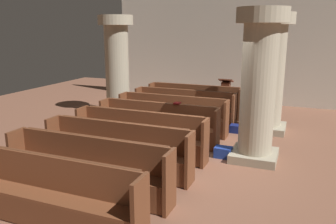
{
  "coord_description": "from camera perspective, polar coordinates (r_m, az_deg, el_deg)",
  "views": [
    {
      "loc": [
        2.21,
        -6.85,
        2.75
      ],
      "look_at": [
        -0.83,
        0.72,
        0.75
      ],
      "focal_mm": 36.46,
      "sensor_mm": 36.0,
      "label": 1
    }
  ],
  "objects": [
    {
      "name": "pillar_far_side",
      "position": [
        11.08,
        -8.52,
        7.92
      ],
      "size": [
        1.09,
        1.09,
        3.16
      ],
      "color": "#9F967E",
      "rests_on": "ground"
    },
    {
      "name": "kneeler_box_navy",
      "position": [
        9.46,
        11.38,
        -2.75
      ],
      "size": [
        0.34,
        0.28,
        0.21
      ],
      "primitive_type": "cube",
      "color": "navy",
      "rests_on": "ground"
    },
    {
      "name": "pew_row_2",
      "position": [
        9.26,
        0.73,
        -0.18
      ],
      "size": [
        3.04,
        0.47,
        0.98
      ],
      "color": "brown",
      "rests_on": "ground"
    },
    {
      "name": "pew_row_1",
      "position": [
        10.16,
        2.74,
        1.06
      ],
      "size": [
        3.04,
        0.46,
        0.98
      ],
      "color": "brown",
      "rests_on": "ground"
    },
    {
      "name": "pillar_aisle_side",
      "position": [
        9.52,
        16.69,
        6.56
      ],
      "size": [
        1.09,
        1.09,
        3.16
      ],
      "color": "#9F967E",
      "rests_on": "ground"
    },
    {
      "name": "pew_row_4",
      "position": [
        7.53,
        -4.7,
        -3.54
      ],
      "size": [
        3.04,
        0.46,
        0.98
      ],
      "color": "brown",
      "rests_on": "ground"
    },
    {
      "name": "pillar_aisle_rear",
      "position": [
        7.25,
        14.89,
        4.57
      ],
      "size": [
        1.03,
        1.03,
        3.16
      ],
      "color": "#9F967E",
      "rests_on": "ground"
    },
    {
      "name": "pew_row_7",
      "position": [
        5.25,
        -19.56,
        -12.3
      ],
      "size": [
        3.04,
        0.46,
        0.98
      ],
      "color": "brown",
      "rests_on": "ground"
    },
    {
      "name": "pew_row_3",
      "position": [
        8.38,
        -1.7,
        -1.69
      ],
      "size": [
        3.04,
        0.46,
        0.98
      ],
      "color": "brown",
      "rests_on": "ground"
    },
    {
      "name": "pew_row_0",
      "position": [
        11.07,
        4.42,
        2.1
      ],
      "size": [
        3.04,
        0.46,
        0.98
      ],
      "color": "brown",
      "rests_on": "ground"
    },
    {
      "name": "ground_plane",
      "position": [
        7.71,
        3.8,
        -7.16
      ],
      "size": [
        19.2,
        19.2,
        0.0
      ],
      "primitive_type": "plane",
      "color": "brown"
    },
    {
      "name": "lectern",
      "position": [
        12.06,
        9.58,
        2.61
      ],
      "size": [
        0.48,
        0.45,
        1.08
      ],
      "color": "#492215",
      "rests_on": "ground"
    },
    {
      "name": "back_wall",
      "position": [
        13.13,
        12.44,
        11.28
      ],
      "size": [
        10.0,
        0.16,
        4.5
      ],
      "primitive_type": "cube",
      "color": "beige",
      "rests_on": "ground"
    },
    {
      "name": "kneeler_box_blue",
      "position": [
        7.61,
        9.22,
        -6.66
      ],
      "size": [
        0.37,
        0.27,
        0.23
      ],
      "primitive_type": "cube",
      "color": "navy",
      "rests_on": "ground"
    },
    {
      "name": "hymn_book",
      "position": [
        8.27,
        1.55,
        1.51
      ],
      "size": [
        0.15,
        0.19,
        0.03
      ],
      "primitive_type": "cube",
      "color": "maroon",
      "rests_on": "pew_row_3"
    },
    {
      "name": "pew_row_5",
      "position": [
        6.71,
        -8.46,
        -5.84
      ],
      "size": [
        3.04,
        0.47,
        0.98
      ],
      "color": "brown",
      "rests_on": "ground"
    },
    {
      "name": "pew_row_6",
      "position": [
        5.94,
        -13.28,
        -8.71
      ],
      "size": [
        3.04,
        0.46,
        0.98
      ],
      "color": "brown",
      "rests_on": "ground"
    }
  ]
}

